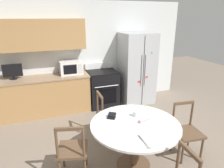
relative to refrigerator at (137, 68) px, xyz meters
The scene contains 15 objects.
ground_plane 2.67m from the refrigerator, 118.21° to the right, with size 14.00×14.00×0.00m, color gray.
back_wall 1.62m from the refrigerator, 165.64° to the left, with size 5.20×0.44×2.60m.
kitchen_counter 2.40m from the refrigerator, behind, with size 2.09×0.64×0.90m.
refrigerator is the anchor object (origin of this frame).
oven_range 1.04m from the refrigerator, behind, with size 0.73×0.68×1.08m.
microwave 1.70m from the refrigerator, behind, with size 0.52×0.35×0.31m.
countertop_tv 2.98m from the refrigerator, behind, with size 0.41×0.16×0.34m.
dining_table 2.58m from the refrigerator, 116.97° to the right, with size 1.32×1.32×0.74m.
dining_chair_far 1.93m from the refrigerator, 132.90° to the right, with size 0.43×0.43×0.90m.
dining_chair_left 3.06m from the refrigerator, 133.67° to the right, with size 0.51×0.51×0.90m.
dining_chair_right 2.40m from the refrigerator, 95.93° to the right, with size 0.46×0.46×0.90m.
candle_glass 2.34m from the refrigerator, 116.76° to the right, with size 0.10×0.10×0.09m.
folded_napkin 2.49m from the refrigerator, 114.01° to the right, with size 0.20×0.11×0.05m.
wallet 2.46m from the refrigerator, 125.50° to the right, with size 0.17×0.17×0.07m.
mail_stack 2.97m from the refrigerator, 112.97° to the right, with size 0.27×0.33×0.02m.
Camera 1 is at (-1.18, -2.38, 2.23)m, focal length 32.00 mm.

